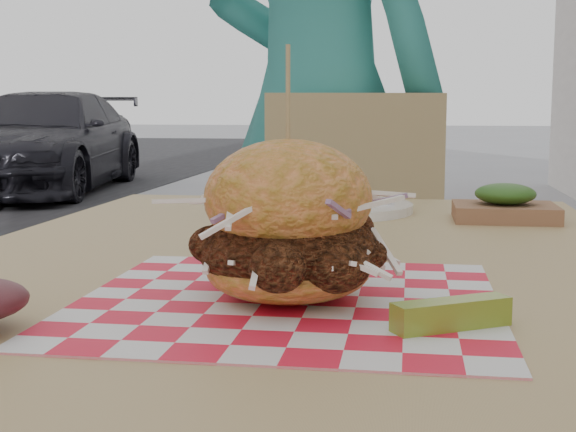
{
  "coord_description": "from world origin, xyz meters",
  "views": [
    {
      "loc": [
        0.36,
        -0.88,
        0.92
      ],
      "look_at": [
        0.26,
        -0.21,
        0.82
      ],
      "focal_mm": 50.0,
      "sensor_mm": 36.0,
      "label": 1
    }
  ],
  "objects_px": {
    "diner": "(317,103)",
    "patio_table": "(293,325)",
    "sandwich": "(288,231)",
    "car_dark": "(44,141)",
    "patio_chair": "(342,270)"
  },
  "relations": [
    {
      "from": "car_dark",
      "to": "patio_chair",
      "type": "distance_m",
      "value": 7.55
    },
    {
      "from": "diner",
      "to": "sandwich",
      "type": "distance_m",
      "value": 1.37
    },
    {
      "from": "diner",
      "to": "patio_chair",
      "type": "relative_size",
      "value": 1.95
    },
    {
      "from": "car_dark",
      "to": "sandwich",
      "type": "xyz_separation_m",
      "value": [
        3.86,
        -7.62,
        0.27
      ]
    },
    {
      "from": "patio_chair",
      "to": "diner",
      "type": "bearing_deg",
      "value": 98.36
    },
    {
      "from": "diner",
      "to": "patio_table",
      "type": "bearing_deg",
      "value": 118.57
    },
    {
      "from": "car_dark",
      "to": "patio_table",
      "type": "bearing_deg",
      "value": -69.79
    },
    {
      "from": "patio_table",
      "to": "sandwich",
      "type": "height_order",
      "value": "sandwich"
    },
    {
      "from": "patio_table",
      "to": "sandwich",
      "type": "bearing_deg",
      "value": -82.96
    },
    {
      "from": "diner",
      "to": "car_dark",
      "type": "xyz_separation_m",
      "value": [
        -3.73,
        6.26,
        -0.38
      ]
    },
    {
      "from": "diner",
      "to": "patio_table",
      "type": "relative_size",
      "value": 1.54
    },
    {
      "from": "car_dark",
      "to": "patio_chair",
      "type": "xyz_separation_m",
      "value": [
        3.81,
        -6.51,
        0.01
      ]
    },
    {
      "from": "car_dark",
      "to": "sandwich",
      "type": "relative_size",
      "value": 17.32
    },
    {
      "from": "diner",
      "to": "sandwich",
      "type": "height_order",
      "value": "diner"
    },
    {
      "from": "car_dark",
      "to": "patio_chair",
      "type": "relative_size",
      "value": 3.96
    }
  ]
}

